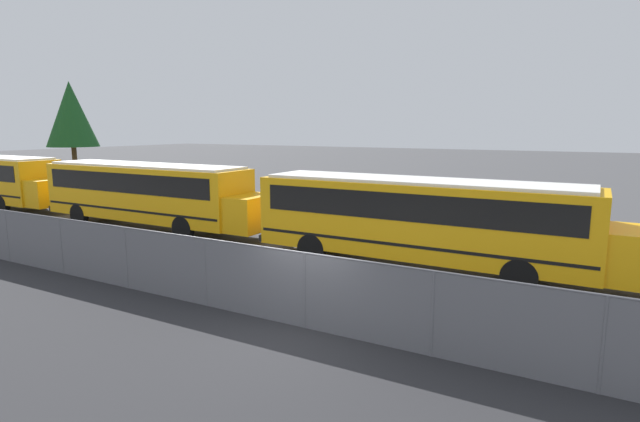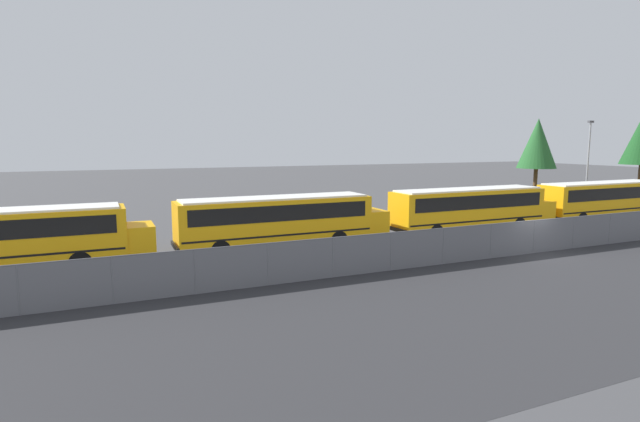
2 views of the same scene
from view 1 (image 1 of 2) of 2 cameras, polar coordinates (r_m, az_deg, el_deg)
name	(u,v)px [view 1 (image 1 of 2)]	position (r m, az deg, el deg)	size (l,w,h in m)	color
ground_plane	(305,328)	(12.24, -1.69, -13.21)	(200.00, 200.00, 0.00)	#424244
fence	(305,290)	(11.90, -1.72, -8.98)	(104.37, 0.07, 1.87)	#9EA0A5
school_bus_2	(149,190)	(24.61, -19.00, 2.26)	(12.48, 2.45, 3.05)	orange
school_bus_3	(425,216)	(16.83, 11.90, -0.59)	(12.48, 2.45, 3.05)	orange
tree_1	(71,114)	(52.40, -26.57, 9.85)	(4.60, 4.60, 8.92)	#51381E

